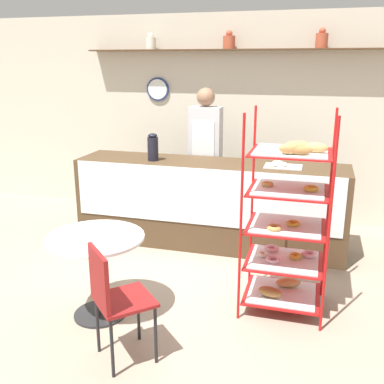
# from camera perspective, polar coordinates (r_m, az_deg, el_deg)

# --- Properties ---
(ground_plane) EXTENTS (14.00, 14.00, 0.00)m
(ground_plane) POSITION_cam_1_polar(r_m,az_deg,el_deg) (4.43, -1.43, -11.92)
(ground_plane) COLOR gray
(back_wall) EXTENTS (10.00, 0.30, 2.70)m
(back_wall) POSITION_cam_1_polar(r_m,az_deg,el_deg) (6.17, 4.89, 9.44)
(back_wall) COLOR beige
(back_wall) RESTS_ON ground_plane
(display_counter) EXTENTS (3.10, 0.67, 0.99)m
(display_counter) POSITION_cam_1_polar(r_m,az_deg,el_deg) (5.24, 2.19, -1.49)
(display_counter) COLOR #4C3823
(display_counter) RESTS_ON ground_plane
(pastry_rack) EXTENTS (0.69, 0.62, 1.73)m
(pastry_rack) POSITION_cam_1_polar(r_m,az_deg,el_deg) (3.86, 11.95, -3.99)
(pastry_rack) COLOR #B71414
(pastry_rack) RESTS_ON ground_plane
(person_worker) EXTENTS (0.39, 0.23, 1.79)m
(person_worker) POSITION_cam_1_polar(r_m,az_deg,el_deg) (5.61, 1.71, 4.96)
(person_worker) COLOR #282833
(person_worker) RESTS_ON ground_plane
(cafe_table) EXTENTS (0.80, 0.80, 0.72)m
(cafe_table) POSITION_cam_1_polar(r_m,az_deg,el_deg) (3.82, -12.05, -7.91)
(cafe_table) COLOR #262628
(cafe_table) RESTS_ON ground_plane
(cafe_chair) EXTENTS (0.54, 0.54, 0.88)m
(cafe_chair) POSITION_cam_1_polar(r_m,az_deg,el_deg) (3.24, -10.03, -12.58)
(cafe_chair) COLOR black
(cafe_chair) RESTS_ON ground_plane
(coffee_carafe) EXTENTS (0.12, 0.12, 0.32)m
(coffee_carafe) POSITION_cam_1_polar(r_m,az_deg,el_deg) (5.18, -4.99, 5.68)
(coffee_carafe) COLOR black
(coffee_carafe) RESTS_ON display_counter
(donut_tray_counter) EXTENTS (0.40, 0.28, 0.05)m
(donut_tray_counter) POSITION_cam_1_polar(r_m,az_deg,el_deg) (4.96, 11.11, 3.37)
(donut_tray_counter) COLOR silver
(donut_tray_counter) RESTS_ON display_counter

